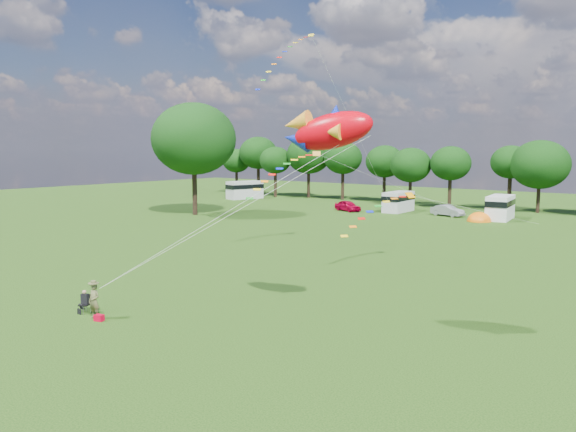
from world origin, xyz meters
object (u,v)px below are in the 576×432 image
Objects in this scene: car_a at (348,206)px; fish_kite at (326,131)px; campervan_a at (245,189)px; kite_flyer at (94,301)px; big_tree at (194,139)px; campervan_b at (398,201)px; tent_orange at (479,221)px; campervan_c at (500,207)px; camp_chair at (85,299)px; car_b at (447,211)px.

fish_kite is (24.27, -40.35, 7.99)m from car_a.
campervan_a reaches higher than car_a.
kite_flyer is 0.38× the size of fish_kite.
campervan_a is at bearing 116.89° from big_tree.
campervan_b is 11.73m from tent_orange.
campervan_a is 1.39× the size of fish_kite.
campervan_c is (12.49, 0.20, 0.09)m from campervan_b.
campervan_a is 62.68m from kite_flyer.
car_b is at bearing 67.27° from camp_chair.
car_a is at bearing 118.74° from campervan_b.
fish_kite reaches higher than car_a.
campervan_c is at bearing 31.10° from big_tree.
fish_kite is (6.37, -43.79, 7.23)m from campervan_c.
campervan_c is at bearing -58.94° from car_a.
car_a is 16.70m from tent_orange.
campervan_c reaches higher than campervan_b.
car_a is at bearing 82.06° from camp_chair.
fish_kite is (36.50, -25.62, -0.35)m from big_tree.
car_a is at bearing 93.30° from campervan_c.
big_tree is 31.07m from car_b.
car_b is 1.31× the size of tent_orange.
big_tree is 2.32× the size of campervan_c.
big_tree is 2.18× the size of campervan_a.
camp_chair is (13.82, -45.57, 0.00)m from car_a.
campervan_c reaches higher than camp_chair.
kite_flyer is at bearing -163.60° from fish_kite.
campervan_a is at bearing 121.92° from fish_kite.
car_b is at bearing 152.11° from tent_orange.
camp_chair is (35.94, -50.33, -0.82)m from campervan_a.
campervan_a is 2.14× the size of tent_orange.
car_b is 48.33m from camp_chair.
fish_kite is at bearing -128.81° from car_a.
big_tree reaches higher than car_a.
car_a is 12.37m from car_b.
car_a is at bearing 50.30° from big_tree.
camp_chair is 14.15m from fish_kite.
big_tree is at bearing 160.46° from car_a.
campervan_c is at bearing 76.50° from kite_flyer.
campervan_b is at bearing 90.94° from kite_flyer.
campervan_a is at bearing 98.01° from car_a.
campervan_c is 49.33m from kite_flyer.
big_tree is at bearing 138.00° from car_b.
tent_orange is 42.23m from fish_kite.
campervan_b is 0.91× the size of campervan_c.
big_tree is 41.22m from camp_chair.
campervan_a reaches higher than car_b.
campervan_b is 49.53m from camp_chair.
campervan_a is 1.17× the size of campervan_b.
fish_kite is at bearing -79.43° from tent_orange.
campervan_b reaches higher than camp_chair.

